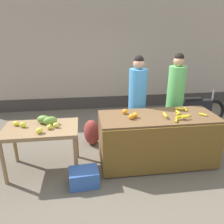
% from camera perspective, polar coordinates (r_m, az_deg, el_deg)
% --- Properties ---
extents(ground_plane, '(24.00, 24.00, 0.00)m').
position_cam_1_polar(ground_plane, '(4.08, 4.52, -12.91)').
color(ground_plane, '#665B4C').
extents(market_wall_back, '(7.78, 0.23, 3.23)m').
position_cam_1_polar(market_wall_back, '(6.54, -0.98, 14.73)').
color(market_wall_back, tan).
rests_on(market_wall_back, ground).
extents(fruit_stall_counter, '(1.99, 0.84, 0.88)m').
position_cam_1_polar(fruit_stall_counter, '(3.96, 11.58, -6.96)').
color(fruit_stall_counter, brown).
rests_on(fruit_stall_counter, ground).
extents(side_table_wooden, '(1.18, 0.72, 0.78)m').
position_cam_1_polar(side_table_wooden, '(3.73, -17.93, -5.20)').
color(side_table_wooden, olive).
rests_on(side_table_wooden, ground).
extents(banana_bunch_pile, '(0.75, 0.64, 0.07)m').
position_cam_1_polar(banana_bunch_pile, '(3.88, 17.58, -0.56)').
color(banana_bunch_pile, yellow).
rests_on(banana_bunch_pile, fruit_stall_counter).
extents(orange_pile, '(0.23, 0.34, 0.09)m').
position_cam_1_polar(orange_pile, '(3.66, 4.80, -0.63)').
color(orange_pile, orange).
rests_on(orange_pile, fruit_stall_counter).
extents(mango_papaya_pile, '(0.77, 0.55, 0.14)m').
position_cam_1_polar(mango_papaya_pile, '(3.74, -17.25, -2.44)').
color(mango_papaya_pile, yellow).
rests_on(mango_papaya_pile, side_table_wooden).
extents(vendor_woman_blue_shirt, '(0.34, 0.34, 1.82)m').
position_cam_1_polar(vendor_woman_blue_shirt, '(4.31, 6.56, 2.50)').
color(vendor_woman_blue_shirt, '#33333D').
rests_on(vendor_woman_blue_shirt, ground).
extents(vendor_woman_green_shirt, '(0.34, 0.34, 1.84)m').
position_cam_1_polar(vendor_woman_green_shirt, '(4.64, 16.05, 3.27)').
color(vendor_woman_green_shirt, '#33333D').
rests_on(vendor_woman_green_shirt, ground).
extents(parked_motorcycle, '(1.60, 0.18, 0.88)m').
position_cam_1_polar(parked_motorcycle, '(5.79, 20.70, 0.60)').
color(parked_motorcycle, black).
rests_on(parked_motorcycle, ground).
extents(produce_crate, '(0.46, 0.35, 0.26)m').
position_cam_1_polar(produce_crate, '(3.52, -7.32, -16.48)').
color(produce_crate, '#3359A5').
rests_on(produce_crate, ground).
extents(produce_sack, '(0.46, 0.47, 0.54)m').
position_cam_1_polar(produce_sack, '(4.55, -5.26, -5.29)').
color(produce_sack, maroon).
rests_on(produce_sack, ground).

